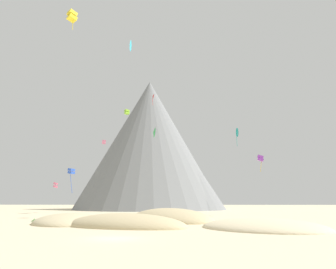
# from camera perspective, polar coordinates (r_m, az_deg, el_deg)

# --- Properties ---
(ground_plane) EXTENTS (400.00, 400.00, 0.00)m
(ground_plane) POSITION_cam_1_polar(r_m,az_deg,el_deg) (30.85, -9.17, -17.28)
(ground_plane) COLOR beige
(dune_foreground_left) EXTENTS (19.77, 19.92, 2.37)m
(dune_foreground_left) POSITION_cam_1_polar(r_m,az_deg,el_deg) (42.12, 16.04, -15.32)
(dune_foreground_left) COLOR beige
(dune_foreground_left) RESTS_ON ground_plane
(dune_foreground_right) EXTENTS (19.29, 20.35, 4.09)m
(dune_foreground_right) POSITION_cam_1_polar(r_m,az_deg,el_deg) (54.79, 0.30, -14.69)
(dune_foreground_right) COLOR #C6B284
(dune_foreground_right) RESTS_ON ground_plane
(dune_midground) EXTENTS (13.97, 16.71, 2.89)m
(dune_midground) POSITION_cam_1_polar(r_m,az_deg,el_deg) (51.50, -16.54, -14.46)
(dune_midground) COLOR #CCBA8E
(dune_midground) RESTS_ON ground_plane
(dune_back_low) EXTENTS (18.37, 13.00, 3.41)m
(dune_back_low) POSITION_cam_1_polar(r_m,az_deg,el_deg) (43.40, -7.45, -15.52)
(dune_back_low) COLOR #C6B284
(dune_back_low) RESTS_ON ground_plane
(bush_mid_center) EXTENTS (2.46, 2.46, 0.93)m
(bush_mid_center) POSITION_cam_1_polar(r_m,az_deg,el_deg) (52.35, -2.71, -14.33)
(bush_mid_center) COLOR #568442
(bush_mid_center) RESTS_ON ground_plane
(bush_near_right) EXTENTS (1.42, 1.42, 0.88)m
(bush_near_right) POSITION_cam_1_polar(r_m,az_deg,el_deg) (52.24, -17.37, -13.88)
(bush_near_right) COLOR #477238
(bush_near_right) RESTS_ON ground_plane
(bush_near_left) EXTENTS (1.19, 1.19, 0.46)m
(bush_near_left) POSITION_cam_1_polar(r_m,az_deg,el_deg) (57.65, -22.01, -13.49)
(bush_near_left) COLOR #568442
(bush_near_left) RESTS_ON ground_plane
(bush_far_right) EXTENTS (2.50, 2.50, 0.92)m
(bush_far_right) POSITION_cam_1_polar(r_m,az_deg,el_deg) (49.55, -0.78, -14.53)
(bush_far_right) COLOR #668C4C
(bush_far_right) RESTS_ON ground_plane
(rock_massif) EXTENTS (71.43, 71.43, 48.48)m
(rock_massif) POSITION_cam_1_polar(r_m,az_deg,el_deg) (123.54, -2.50, -2.28)
(rock_massif) COLOR slate
(rock_massif) RESTS_ON ground_plane
(kite_blue_low) EXTENTS (1.41, 1.40, 4.77)m
(kite_blue_low) POSITION_cam_1_polar(r_m,az_deg,el_deg) (66.58, -16.29, -6.13)
(kite_blue_low) COLOR blue
(kite_violet_low) EXTENTS (1.53, 1.44, 3.74)m
(kite_violet_low) POSITION_cam_1_polar(r_m,az_deg,el_deg) (75.78, 15.63, -3.96)
(kite_violet_low) COLOR purple
(kite_yellow_high) EXTENTS (2.05, 2.05, 3.50)m
(kite_yellow_high) POSITION_cam_1_polar(r_m,az_deg,el_deg) (63.13, -16.19, 18.98)
(kite_yellow_high) COLOR yellow
(kite_rainbow_low) EXTENTS (1.52, 1.47, 1.49)m
(kite_rainbow_low) POSITION_cam_1_polar(r_m,az_deg,el_deg) (90.70, -18.80, -8.25)
(kite_rainbow_low) COLOR #E5668C
(kite_red_high) EXTENTS (0.89, 1.57, 3.36)m
(kite_red_high) POSITION_cam_1_polar(r_m,az_deg,el_deg) (94.52, -2.61, 6.57)
(kite_red_high) COLOR red
(kite_lime_high) EXTENTS (1.57, 1.55, 1.28)m
(kite_lime_high) POSITION_cam_1_polar(r_m,az_deg,el_deg) (88.40, -7.09, 3.87)
(kite_lime_high) COLOR #8CD133
(kite_cyan_high) EXTENTS (0.49, 2.58, 2.59)m
(kite_cyan_high) POSITION_cam_1_polar(r_m,az_deg,el_deg) (79.76, -6.55, 14.94)
(kite_cyan_high) COLOR #33BCDB
(kite_green_mid) EXTENTS (1.10, 2.43, 2.37)m
(kite_green_mid) POSITION_cam_1_polar(r_m,az_deg,el_deg) (71.44, -2.44, 0.39)
(kite_green_mid) COLOR green
(kite_pink_mid) EXTENTS (0.92, 0.24, 1.02)m
(kite_pink_mid) POSITION_cam_1_polar(r_m,az_deg,el_deg) (75.00, -10.97, -1.28)
(kite_pink_mid) COLOR pink
(kite_teal_mid) EXTENTS (0.70, 2.41, 4.88)m
(kite_teal_mid) POSITION_cam_1_polar(r_m,az_deg,el_deg) (88.08, 11.90, 0.35)
(kite_teal_mid) COLOR teal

